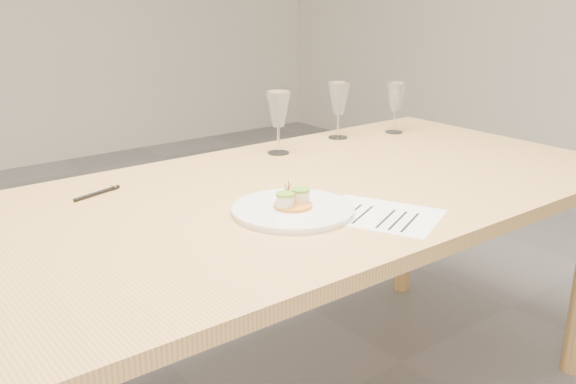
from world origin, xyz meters
TOP-DOWN VIEW (x-y plane):
  - dining_table at (0.00, 0.00)m, footprint 2.40×1.00m
  - dinner_plate at (0.05, -0.15)m, footprint 0.31×0.31m
  - recipe_sheet at (0.21, -0.29)m, footprint 0.32×0.35m
  - ballpoint_pen at (-0.28, 0.29)m, footprint 0.15×0.05m
  - wine_glass_0 at (0.38, 0.35)m, footprint 0.08×0.08m
  - wine_glass_1 at (0.69, 0.39)m, footprint 0.08×0.08m
  - wine_glass_2 at (0.92, 0.33)m, footprint 0.08×0.08m

SIDE VIEW (x-z plane):
  - dining_table at x=0.00m, z-range 0.31..1.06m
  - recipe_sheet at x=0.21m, z-range 0.75..0.75m
  - ballpoint_pen at x=-0.28m, z-range 0.75..0.76m
  - dinner_plate at x=0.05m, z-range 0.72..0.80m
  - wine_glass_2 at x=0.92m, z-range 0.79..0.98m
  - wine_glass_1 at x=0.69m, z-range 0.79..1.00m
  - wine_glass_0 at x=0.38m, z-range 0.79..1.00m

